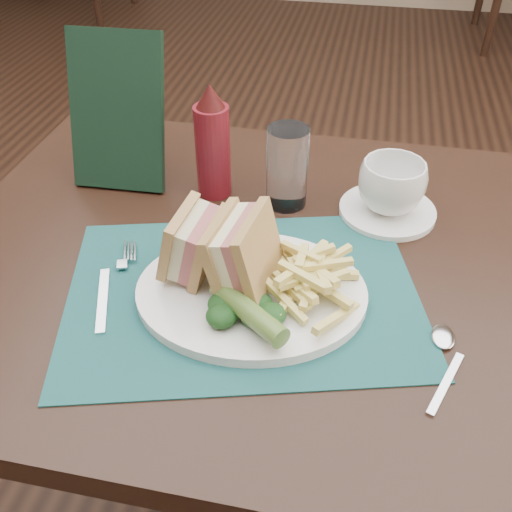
{
  "coord_description": "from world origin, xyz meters",
  "views": [
    {
      "loc": [
        0.14,
        -1.13,
        1.27
      ],
      "look_at": [
        0.03,
        -0.57,
        0.8
      ],
      "focal_mm": 40.0,
      "sensor_mm": 36.0,
      "label": 1
    }
  ],
  "objects": [
    {
      "name": "sandwich_half_b",
      "position": [
        -0.0,
        -0.59,
        0.82
      ],
      "size": [
        0.09,
        0.12,
        0.11
      ],
      "primitive_type": null,
      "rotation": [
        0.0,
        -0.24,
        -0.14
      ],
      "color": "tan",
      "rests_on": "plate"
    },
    {
      "name": "floor",
      "position": [
        0.0,
        0.0,
        0.0
      ],
      "size": [
        7.0,
        7.0,
        0.0
      ],
      "primitive_type": "plane",
      "color": "black",
      "rests_on": "ground"
    },
    {
      "name": "kale_garnish",
      "position": [
        0.03,
        -0.65,
        0.78
      ],
      "size": [
        0.11,
        0.08,
        0.03
      ],
      "primitive_type": null,
      "color": "black",
      "rests_on": "plate"
    },
    {
      "name": "coffee_cup",
      "position": [
        0.2,
        -0.37,
        0.8
      ],
      "size": [
        0.14,
        0.14,
        0.08
      ],
      "primitive_type": "imported",
      "rotation": [
        0.0,
        0.0,
        0.64
      ],
      "color": "white",
      "rests_on": "saucer"
    },
    {
      "name": "spoon",
      "position": [
        0.27,
        -0.67,
        0.76
      ],
      "size": [
        0.09,
        0.15,
        0.01
      ],
      "primitive_type": null,
      "rotation": [
        0.0,
        0.0,
        -0.39
      ],
      "color": "silver",
      "rests_on": "table_main"
    },
    {
      "name": "ketchup_bottle",
      "position": [
        -0.08,
        -0.36,
        0.84
      ],
      "size": [
        0.06,
        0.06,
        0.19
      ],
      "primitive_type": null,
      "rotation": [
        0.0,
        0.0,
        -0.04
      ],
      "color": "#5F1018",
      "rests_on": "table_main"
    },
    {
      "name": "fork",
      "position": [
        -0.16,
        -0.61,
        0.76
      ],
      "size": [
        0.09,
        0.17,
        0.01
      ],
      "primitive_type": null,
      "rotation": [
        0.0,
        0.0,
        0.35
      ],
      "color": "silver",
      "rests_on": "placemat"
    },
    {
      "name": "fries_pile",
      "position": [
        0.1,
        -0.58,
        0.79
      ],
      "size": [
        0.18,
        0.2,
        0.05
      ],
      "primitive_type": null,
      "color": "#E3D271",
      "rests_on": "plate"
    },
    {
      "name": "plate",
      "position": [
        0.03,
        -0.6,
        0.76
      ],
      "size": [
        0.33,
        0.28,
        0.01
      ],
      "primitive_type": null,
      "rotation": [
        0.0,
        0.0,
        0.14
      ],
      "color": "white",
      "rests_on": "placemat"
    },
    {
      "name": "wall_back",
      "position": [
        0.0,
        3.5,
        0.0
      ],
      "size": [
        6.0,
        0.0,
        6.0
      ],
      "primitive_type": "plane",
      "rotation": [
        1.57,
        0.0,
        0.0
      ],
      "color": "tan",
      "rests_on": "ground"
    },
    {
      "name": "drinking_glass",
      "position": [
        0.04,
        -0.37,
        0.81
      ],
      "size": [
        0.07,
        0.07,
        0.13
      ],
      "primitive_type": "cylinder",
      "rotation": [
        0.0,
        0.0,
        -0.15
      ],
      "color": "white",
      "rests_on": "table_main"
    },
    {
      "name": "sandwich_half_a",
      "position": [
        -0.07,
        -0.57,
        0.81
      ],
      "size": [
        0.08,
        0.1,
        0.1
      ],
      "primitive_type": null,
      "rotation": [
        0.0,
        0.24,
        -0.08
      ],
      "color": "tan",
      "rests_on": "plate"
    },
    {
      "name": "saucer",
      "position": [
        0.2,
        -0.37,
        0.76
      ],
      "size": [
        0.18,
        0.18,
        0.01
      ],
      "primitive_type": "cylinder",
      "rotation": [
        0.0,
        0.0,
        0.24
      ],
      "color": "white",
      "rests_on": "table_main"
    },
    {
      "name": "placemat",
      "position": [
        0.02,
        -0.59,
        0.75
      ],
      "size": [
        0.53,
        0.44,
        0.0
      ],
      "primitive_type": "cube",
      "rotation": [
        0.0,
        0.0,
        0.27
      ],
      "color": "#174949",
      "rests_on": "table_main"
    },
    {
      "name": "pickle_spear",
      "position": [
        0.04,
        -0.66,
        0.79
      ],
      "size": [
        0.11,
        0.1,
        0.03
      ],
      "primitive_type": "cylinder",
      "rotation": [
        1.54,
        0.0,
        0.89
      ],
      "color": "#466627",
      "rests_on": "plate"
    },
    {
      "name": "table_main",
      "position": [
        0.0,
        -0.5,
        0.38
      ],
      "size": [
        0.9,
        0.75,
        0.75
      ],
      "primitive_type": null,
      "color": "black",
      "rests_on": "ground"
    },
    {
      "name": "check_presenter",
      "position": [
        -0.24,
        -0.34,
        0.87
      ],
      "size": [
        0.15,
        0.1,
        0.24
      ],
      "primitive_type": "cube",
      "rotation": [
        -0.31,
        0.0,
        0.04
      ],
      "color": "black",
      "rests_on": "table_main"
    }
  ]
}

